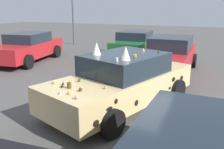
{
  "coord_description": "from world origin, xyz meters",
  "views": [
    {
      "loc": [
        -5.92,
        -2.16,
        2.7
      ],
      "look_at": [
        0.0,
        0.3,
        0.9
      ],
      "focal_mm": 39.1,
      "sensor_mm": 36.0,
      "label": 1
    }
  ],
  "objects": [
    {
      "name": "parked_sedan_near_left",
      "position": [
        7.06,
        1.82,
        0.71
      ],
      "size": [
        4.23,
        2.12,
        1.4
      ],
      "rotation": [
        0.0,
        0.0,
        0.03
      ],
      "color": "#1E602D",
      "rests_on": "ground"
    },
    {
      "name": "parked_sedan_row_back_center",
      "position": [
        3.64,
        6.38,
        0.73
      ],
      "size": [
        4.55,
        2.39,
        1.43
      ],
      "rotation": [
        0.0,
        0.0,
        3.28
      ],
      "color": "red",
      "rests_on": "ground"
    },
    {
      "name": "ground_plane",
      "position": [
        0.0,
        0.0,
        0.0
      ],
      "size": [
        60.0,
        60.0,
        0.0
      ],
      "primitive_type": "plane",
      "color": "#514F4C"
    },
    {
      "name": "parked_sedan_row_back_far",
      "position": [
        4.21,
        -0.53,
        0.73
      ],
      "size": [
        4.56,
        2.02,
        1.48
      ],
      "rotation": [
        0.0,
        0.0,
        3.13
      ],
      "color": "red",
      "rests_on": "ground"
    },
    {
      "name": "art_car_decorated",
      "position": [
        0.02,
        -0.01,
        0.75
      ],
      "size": [
        4.89,
        3.22,
        1.8
      ],
      "rotation": [
        0.0,
        0.0,
        2.8
      ],
      "color": "#D8BC7F",
      "rests_on": "ground"
    },
    {
      "name": "lot_lamp_post",
      "position": [
        9.56,
        7.31,
        2.49
      ],
      "size": [
        0.28,
        0.28,
        4.09
      ],
      "color": "#4C4C51",
      "rests_on": "ground"
    }
  ]
}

